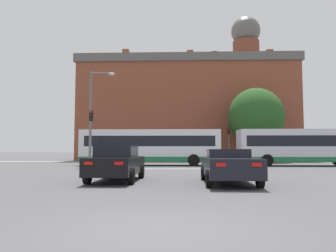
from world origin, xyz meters
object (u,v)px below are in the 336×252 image
bus_crossing_trailing (303,146)px  pedestrian_waiting (261,153)px  traffic_light_far_right (229,139)px  traffic_light_near_left (91,129)px  car_roadster_right (228,165)px  street_lamp_junction (94,109)px  pedestrian_walking_east (131,153)px  bus_crossing_lead (151,146)px  car_saloon_left (117,163)px

bus_crossing_trailing → pedestrian_waiting: bearing=-172.5°
traffic_light_far_right → traffic_light_near_left: bearing=-133.1°
bus_crossing_trailing → car_roadster_right: bearing=-29.6°
street_lamp_junction → bus_crossing_trailing: bearing=9.0°
car_roadster_right → pedestrian_walking_east: (-7.70, 25.42, 0.31)m
bus_crossing_lead → car_roadster_right: bearing=16.2°
car_roadster_right → street_lamp_junction: street_lamp_junction is taller
bus_crossing_lead → traffic_light_near_left: 6.41m
car_saloon_left → pedestrian_waiting: bearing=64.4°
bus_crossing_lead → pedestrian_waiting: size_ratio=7.04×
pedestrian_walking_east → street_lamp_junction: bearing=99.1°
pedestrian_waiting → pedestrian_walking_east: 15.17m
pedestrian_walking_east → bus_crossing_lead: bearing=122.1°
pedestrian_waiting → street_lamp_junction: bearing=-167.8°
traffic_light_near_left → car_saloon_left: bearing=-68.6°
bus_crossing_lead → street_lamp_junction: street_lamp_junction is taller
car_roadster_right → street_lamp_junction: 15.85m
bus_crossing_lead → traffic_light_far_right: bearing=135.5°
traffic_light_far_right → car_saloon_left: bearing=-109.8°
traffic_light_near_left → traffic_light_far_right: traffic_light_near_left is taller
car_roadster_right → street_lamp_junction: bearing=125.7°
car_roadster_right → pedestrian_waiting: size_ratio=2.86×
car_roadster_right → street_lamp_junction: (-8.83, 12.55, 3.97)m
bus_crossing_lead → pedestrian_walking_east: (-3.14, 9.70, -0.65)m
pedestrian_waiting → car_saloon_left: bearing=-141.7°
bus_crossing_trailing → street_lamp_junction: bearing=-81.0°
bus_crossing_trailing → pedestrian_walking_east: (-16.41, 10.09, -0.64)m
traffic_light_near_left → pedestrian_waiting: (16.09, 13.93, -1.88)m
car_roadster_right → bus_crossing_trailing: size_ratio=0.45×
bus_crossing_trailing → traffic_light_far_right: (-5.07, 8.74, 0.99)m
traffic_light_near_left → street_lamp_junction: street_lamp_junction is taller
car_saloon_left → bus_crossing_trailing: bearing=48.4°
bus_crossing_lead → street_lamp_junction: size_ratio=1.58×
car_saloon_left → pedestrian_walking_east: pedestrian_walking_east is taller
car_saloon_left → bus_crossing_lead: 14.89m
bus_crossing_trailing → pedestrian_walking_east: 19.28m
street_lamp_junction → pedestrian_walking_east: (1.13, 12.86, -3.65)m
traffic_light_far_right → pedestrian_waiting: size_ratio=2.27×
street_lamp_junction → bus_crossing_lead: bearing=36.6°
bus_crossing_lead → street_lamp_junction: bearing=-53.4°
bus_crossing_trailing → pedestrian_waiting: (-1.26, 9.53, -0.65)m
bus_crossing_trailing → street_lamp_junction: 18.01m
car_saloon_left → car_roadster_right: 4.78m
bus_crossing_trailing → traffic_light_near_left: bearing=-75.8°
car_saloon_left → pedestrian_waiting: 26.90m
car_roadster_right → traffic_light_far_right: size_ratio=1.26×
car_saloon_left → traffic_light_far_right: size_ratio=1.19×
traffic_light_far_right → pedestrian_walking_east: size_ratio=2.25×
car_saloon_left → pedestrian_walking_east: (-3.01, 24.56, 0.23)m
bus_crossing_trailing → traffic_light_far_right: bearing=-149.9°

